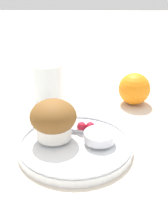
# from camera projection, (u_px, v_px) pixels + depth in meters

# --- Properties ---
(ground_plane) EXTENTS (3.00, 3.00, 0.00)m
(ground_plane) POSITION_uv_depth(u_px,v_px,m) (84.00, 142.00, 0.60)
(ground_plane) COLOR beige
(plate) EXTENTS (0.21, 0.21, 0.02)m
(plate) POSITION_uv_depth(u_px,v_px,m) (75.00, 146.00, 0.57)
(plate) COLOR white
(plate) RESTS_ON ground_plane
(muffin) EXTENTS (0.08, 0.08, 0.07)m
(muffin) POSITION_uv_depth(u_px,v_px,m) (53.00, 119.00, 0.56)
(muffin) COLOR silver
(muffin) RESTS_ON plate
(cream_ramekin) EXTENTS (0.06, 0.06, 0.02)m
(cream_ramekin) POSITION_uv_depth(u_px,v_px,m) (99.00, 136.00, 0.56)
(cream_ramekin) COLOR silver
(cream_ramekin) RESTS_ON plate
(berry_pair) EXTENTS (0.03, 0.02, 0.02)m
(berry_pair) POSITION_uv_depth(u_px,v_px,m) (86.00, 126.00, 0.59)
(berry_pair) COLOR #B7192D
(berry_pair) RESTS_ON plate
(butter_knife) EXTENTS (0.17, 0.05, 0.00)m
(butter_knife) POSITION_uv_depth(u_px,v_px,m) (71.00, 128.00, 0.60)
(butter_knife) COLOR #B7B7BC
(butter_knife) RESTS_ON plate
(orange_fruit) EXTENTS (0.07, 0.07, 0.07)m
(orange_fruit) POSITION_uv_depth(u_px,v_px,m) (134.00, 89.00, 0.73)
(orange_fruit) COLOR orange
(orange_fruit) RESTS_ON ground_plane
(juice_glass) EXTENTS (0.07, 0.07, 0.10)m
(juice_glass) POSITION_uv_depth(u_px,v_px,m) (48.00, 83.00, 0.73)
(juice_glass) COLOR silver
(juice_glass) RESTS_ON ground_plane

